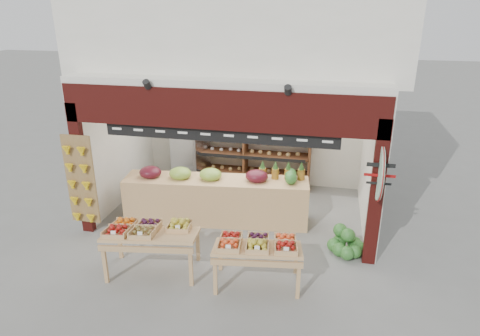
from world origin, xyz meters
The scene contains 11 objects.
ground centered at (0.00, 0.00, 0.00)m, with size 60.00×60.00×0.00m, color slate.
shop_structure centered at (0.00, 1.61, 3.92)m, with size 6.36×5.12×5.40m.
banana_board centered at (-2.73, -1.17, 1.12)m, with size 0.60×0.15×1.80m.
gift_sign centered at (2.75, -1.15, 1.75)m, with size 0.04×0.93×0.92m.
back_shelving centered at (-0.11, 1.94, 1.24)m, with size 3.22×0.53×1.97m.
refrigerator centered at (-1.51, 1.84, 0.94)m, with size 0.73×0.73×1.87m, color silver.
cardboard_stack centered at (-1.94, 0.44, 0.27)m, with size 1.02×0.74×0.73m.
mid_counter centered at (-0.33, -0.11, 0.52)m, with size 3.86×1.17×1.18m.
display_table_left centered at (-0.99, -2.10, 0.76)m, with size 1.65×1.08×0.99m.
display_table_right centered at (0.91, -2.09, 0.72)m, with size 1.51×0.98×0.93m.
watermelon_pile centered at (2.36, -0.83, 0.18)m, with size 0.69×0.66×0.50m.
Camera 1 is at (1.88, -7.94, 4.34)m, focal length 32.00 mm.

